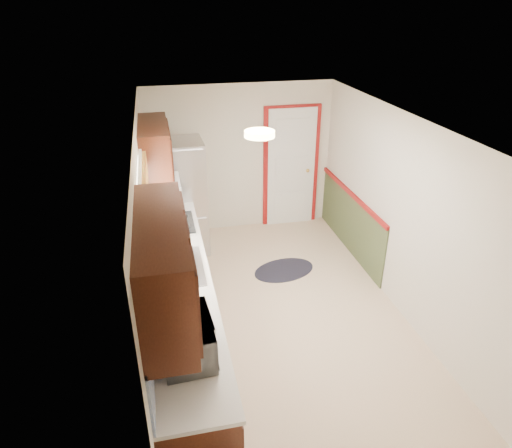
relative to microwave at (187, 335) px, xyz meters
name	(u,v)px	position (x,y,z in m)	size (l,w,h in m)	color
room_shell	(281,227)	(1.20, 1.56, 0.05)	(3.20, 5.20, 2.52)	beige
kitchen_run	(176,283)	(-0.04, 1.27, -0.34)	(0.63, 4.00, 2.20)	#3A170D
back_wall_trim	(303,179)	(2.19, 3.77, -0.26)	(1.12, 2.30, 2.08)	maroon
ceiling_fixture	(260,134)	(0.90, 1.36, 1.21)	(0.30, 0.30, 0.06)	#FFD88C
microwave	(187,335)	(0.00, 0.00, 0.00)	(0.61, 0.34, 0.41)	white
refrigerator	(181,198)	(0.18, 3.47, -0.28)	(0.74, 0.74, 1.73)	#B7B7BC
rug	(284,270)	(1.53, 2.49, -1.14)	(0.91, 0.59, 0.01)	black
cooktop	(173,223)	(0.01, 2.45, -0.19)	(0.53, 0.64, 0.02)	black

